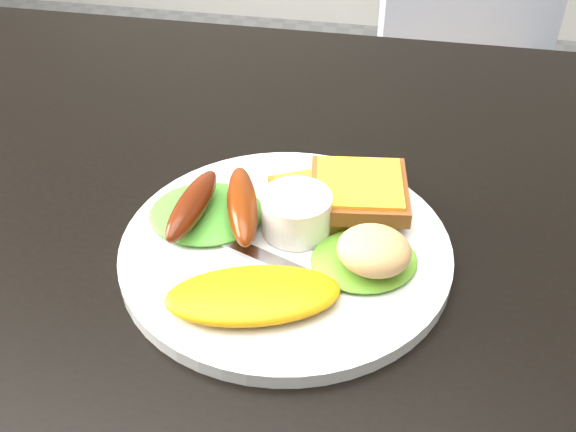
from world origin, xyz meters
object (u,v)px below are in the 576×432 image
at_px(dining_chair, 465,102).
at_px(person, 161,1).
at_px(plate, 286,249).
at_px(dining_table, 355,249).

relative_size(dining_chair, person, 0.27).
bearing_deg(person, dining_chair, -163.02).
xyz_separation_m(person, plate, (0.28, -0.49, 0.00)).
bearing_deg(dining_table, person, 126.29).
height_order(dining_chair, person, person).
relative_size(dining_table, plate, 4.54).
distance_m(person, plate, 0.56).
bearing_deg(plate, dining_table, 36.95).
xyz_separation_m(dining_chair, plate, (-0.20, -0.85, 0.31)).
relative_size(dining_table, dining_chair, 3.00).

